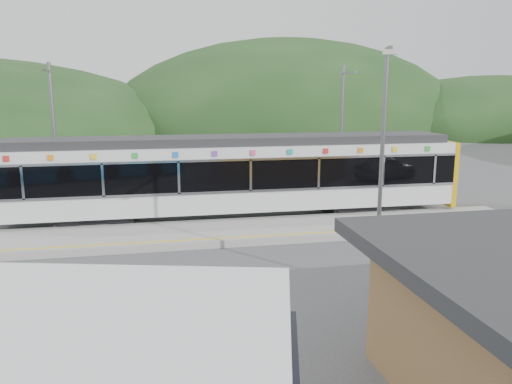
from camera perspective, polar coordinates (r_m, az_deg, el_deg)
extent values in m
plane|color=#4C4C4F|center=(17.02, -2.74, -8.14)|extent=(120.00, 120.00, 0.00)
ellipsoid|color=#1E3D19|center=(72.46, 3.53, 6.87)|extent=(52.00, 39.00, 26.00)
ellipsoid|color=#1E3D19|center=(79.69, 25.45, 6.21)|extent=(44.00, 33.00, 16.00)
cube|color=#9E9E99|center=(20.09, -4.13, -4.63)|extent=(26.00, 3.20, 0.30)
cube|color=yellow|center=(18.81, -3.65, -5.25)|extent=(26.00, 0.10, 0.01)
cube|color=black|center=(22.69, -17.71, -2.89)|extent=(3.20, 2.20, 0.56)
cube|color=black|center=(24.37, 11.56, -1.61)|extent=(3.20, 2.20, 0.56)
cube|color=silver|center=(22.61, -2.55, -0.48)|extent=(20.00, 2.90, 0.92)
cube|color=black|center=(22.39, -2.58, 2.49)|extent=(20.00, 2.96, 1.45)
cube|color=silver|center=(21.05, -1.95, 0.06)|extent=(20.00, 0.05, 0.10)
cube|color=silver|center=(20.83, -1.97, 3.70)|extent=(20.00, 0.05, 0.10)
cube|color=silver|center=(22.26, -2.60, 4.91)|extent=(20.00, 2.90, 0.45)
cube|color=#2D2D30|center=(22.22, -2.61, 5.94)|extent=(19.40, 2.50, 0.36)
cube|color=#DBA30B|center=(25.94, 20.14, 2.30)|extent=(0.24, 2.92, 3.00)
cube|color=silver|center=(21.31, -25.14, 0.96)|extent=(0.10, 0.05, 1.35)
cube|color=silver|center=(20.79, -17.10, 1.30)|extent=(0.10, 0.05, 1.35)
cube|color=silver|center=(20.68, -8.81, 1.62)|extent=(0.10, 0.05, 1.35)
cube|color=silver|center=(21.01, -0.61, 1.91)|extent=(0.10, 0.05, 1.35)
cube|color=silver|center=(21.76, 7.18, 2.15)|extent=(0.10, 0.05, 1.35)
cube|color=silver|center=(22.87, 14.34, 2.33)|extent=(0.10, 0.05, 1.35)
cube|color=silver|center=(24.05, 19.74, 2.45)|extent=(0.10, 0.05, 1.35)
cube|color=red|center=(21.32, -26.66, 3.43)|extent=(0.22, 0.04, 0.22)
cube|color=orange|center=(20.95, -22.43, 3.66)|extent=(0.22, 0.04, 0.22)
cube|color=yellow|center=(20.69, -18.08, 3.87)|extent=(0.22, 0.04, 0.22)
cube|color=green|center=(20.56, -13.64, 4.07)|extent=(0.22, 0.04, 0.22)
cube|color=blue|center=(20.55, -9.18, 4.24)|extent=(0.22, 0.04, 0.22)
cube|color=purple|center=(20.67, -4.73, 4.39)|extent=(0.22, 0.04, 0.22)
cube|color=#E54C8C|center=(20.91, -0.35, 4.51)|extent=(0.22, 0.04, 0.22)
cube|color=#19A5A5|center=(21.26, 3.90, 4.60)|extent=(0.22, 0.04, 0.22)
cube|color=red|center=(21.73, 7.99, 4.66)|extent=(0.22, 0.04, 0.22)
cube|color=orange|center=(22.30, 11.89, 4.70)|extent=(0.22, 0.04, 0.22)
cube|color=yellow|center=(22.97, 15.58, 4.71)|extent=(0.22, 0.04, 0.22)
cube|color=green|center=(23.73, 19.05, 4.71)|extent=(0.22, 0.04, 0.22)
cylinder|color=slate|center=(25.02, -22.03, 5.55)|extent=(0.18, 0.18, 7.00)
cube|color=slate|center=(24.15, -22.94, 12.69)|extent=(0.08, 1.80, 0.08)
cylinder|color=slate|center=(26.28, 9.69, 6.46)|extent=(0.18, 0.18, 7.00)
cube|color=slate|center=(25.46, 10.59, 13.26)|extent=(0.08, 1.80, 0.08)
cylinder|color=slate|center=(14.44, 14.10, 2.05)|extent=(0.12, 0.12, 6.86)
cube|color=slate|center=(13.84, 15.72, 15.37)|extent=(0.53, 1.11, 0.12)
cube|color=silver|center=(13.37, 16.72, 15.07)|extent=(0.39, 0.30, 0.12)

